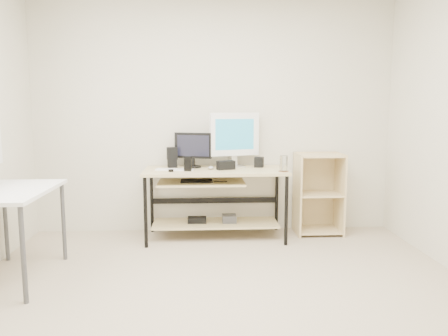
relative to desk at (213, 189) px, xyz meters
name	(u,v)px	position (x,y,z in m)	size (l,w,h in m)	color
room	(203,120)	(-0.11, -1.62, 0.78)	(4.01, 4.01, 2.62)	#B8A78D
desk	(213,189)	(0.00, 0.00, 0.00)	(1.50, 0.65, 0.75)	#D2BF85
side_table	(11,199)	(-1.65, -1.06, 0.13)	(0.60, 1.00, 0.75)	white
shelf_unit	(318,193)	(1.18, 0.16, -0.09)	(0.50, 0.40, 0.90)	beige
black_monitor	(193,148)	(-0.21, 0.15, 0.43)	(0.40, 0.18, 0.38)	black
white_imac	(235,136)	(0.24, 0.17, 0.55)	(0.55, 0.21, 0.59)	silver
keyboard	(175,170)	(-0.40, -0.05, 0.22)	(0.40, 0.11, 0.01)	white
mouse	(211,168)	(-0.02, 0.01, 0.23)	(0.06, 0.10, 0.03)	#BCBCC2
center_speaker	(226,165)	(0.13, -0.02, 0.26)	(0.19, 0.08, 0.09)	black
speaker_left	(172,157)	(-0.44, 0.18, 0.33)	(0.13, 0.13, 0.22)	black
speaker_right	(259,162)	(0.51, 0.14, 0.27)	(0.09, 0.09, 0.11)	black
audio_controller	(188,164)	(-0.26, -0.11, 0.29)	(0.08, 0.05, 0.15)	black
volume_puck	(171,171)	(-0.43, -0.15, 0.22)	(0.05, 0.05, 0.02)	black
smartphone	(226,169)	(0.14, 0.01, 0.22)	(0.06, 0.11, 0.01)	black
coaster	(283,171)	(0.71, -0.21, 0.21)	(0.10, 0.10, 0.01)	#996A45
drinking_glass	(284,163)	(0.71, -0.21, 0.30)	(0.08, 0.08, 0.16)	white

